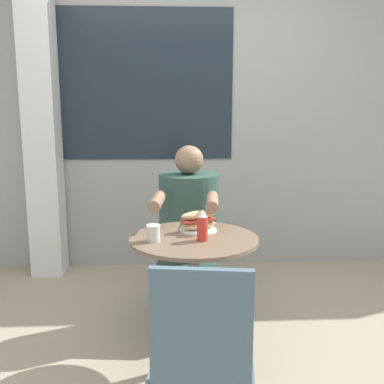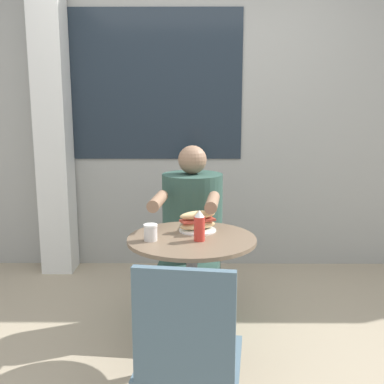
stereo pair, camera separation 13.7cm
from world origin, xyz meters
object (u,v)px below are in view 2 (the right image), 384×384
Objects in this scene: cafe_table at (192,274)px; seated_diner at (191,249)px; condiment_bottle at (199,226)px; sandwich_on_plate at (198,222)px; empty_chair_across at (188,352)px; diner_chair at (193,230)px; drink_cup at (151,232)px.

seated_diner is at bearing 90.96° from cafe_table.
cafe_table is 4.60× the size of condiment_bottle.
sandwich_on_plate is at bearing 92.35° from condiment_bottle.
condiment_bottle is at bearing 100.31° from seated_diner.
sandwich_on_plate is (0.04, -0.41, 0.28)m from seated_diner.
cafe_table is 0.84× the size of empty_chair_across.
diner_chair is (0.00, 0.89, -0.01)m from cafe_table.
empty_chair_across is at bearing -93.99° from condiment_bottle.
empty_chair_across is (-0.01, -1.64, 0.00)m from diner_chair.
seated_diner is 5.37× the size of sandwich_on_plate.
condiment_bottle reaches higher than cafe_table.
diner_chair is 1.00m from drink_cup.
drink_cup is at bearing 113.75° from empty_chair_across.
diner_chair is 0.35m from seated_diner.
cafe_table is 0.89m from diner_chair.
seated_diner is at bearing 93.58° from diner_chair.
seated_diner is at bearing 71.56° from drink_cup.
drink_cup is (-0.21, -0.06, 0.24)m from cafe_table.
sandwich_on_plate is (0.03, 0.12, 0.25)m from cafe_table.
diner_chair is 4.05× the size of sandwich_on_plate.
condiment_bottle is (0.01, -0.18, 0.03)m from sandwich_on_plate.
condiment_bottle is at bearing -56.09° from cafe_table.
seated_diner is 1.29m from empty_chair_across.
sandwich_on_plate is at bearing 75.86° from cafe_table.
cafe_table is 0.32m from drink_cup.
seated_diner is 0.67m from condiment_bottle.
cafe_table is at bearing 96.69° from seated_diner.
sandwich_on_plate is at bearing 37.15° from drink_cup.
empty_chair_across reaches higher than sandwich_on_plate.
cafe_table is 0.28m from condiment_bottle.
empty_chair_across is at bearing 95.69° from seated_diner.
diner_chair reaches higher than drink_cup.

